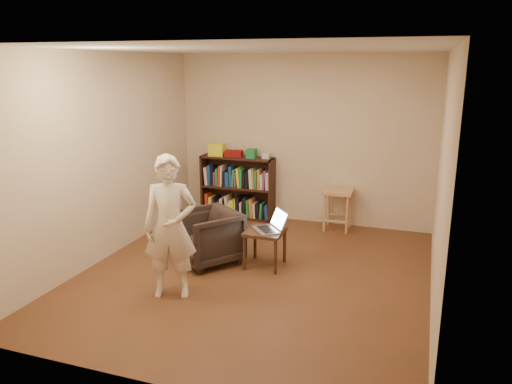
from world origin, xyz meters
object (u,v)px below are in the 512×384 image
(armchair, at_px, (207,237))
(side_table, at_px, (265,236))
(laptop, at_px, (271,226))
(person, at_px, (170,227))
(stool, at_px, (338,198))
(bookshelf, at_px, (238,191))

(armchair, height_order, side_table, armchair)
(side_table, bearing_deg, laptop, 25.38)
(armchair, distance_m, person, 1.07)
(armchair, relative_size, laptop, 1.48)
(side_table, relative_size, laptop, 0.93)
(stool, relative_size, armchair, 0.83)
(side_table, distance_m, person, 1.35)
(armchair, height_order, laptop, laptop)
(person, bearing_deg, side_table, 37.66)
(side_table, height_order, person, person)
(stool, relative_size, laptop, 1.23)
(side_table, bearing_deg, armchair, -171.12)
(stool, xyz_separation_m, side_table, (-0.60, -1.71, -0.11))
(armchair, relative_size, person, 0.48)
(stool, relative_size, side_table, 1.32)
(armchair, xyz_separation_m, side_table, (0.73, 0.11, 0.05))
(side_table, relative_size, person, 0.30)
(bookshelf, bearing_deg, stool, -3.43)
(stool, distance_m, side_table, 1.81)
(stool, height_order, side_table, stool)
(armchair, bearing_deg, side_table, 45.85)
(bookshelf, xyz_separation_m, laptop, (1.13, -1.77, 0.08))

